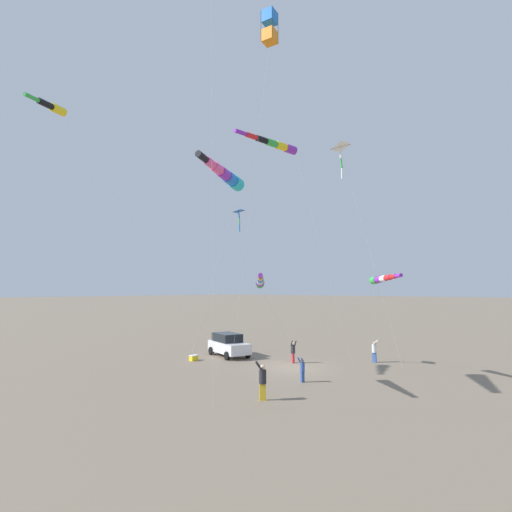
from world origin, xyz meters
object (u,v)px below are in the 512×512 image
at_px(person_adult_flyer, 262,379).
at_px(person_bystander_far, 293,350).
at_px(kite_windsock_teal_far_right, 275,144).
at_px(kite_windsock_small_distant, 260,281).
at_px(kite_delta_magenta_far_left, 239,212).
at_px(cooler_box, 194,358).
at_px(kite_delta_rainbow_low_near, 340,147).
at_px(kite_windsock_striped_overhead, 226,175).
at_px(kite_box_blue_topmost, 269,28).
at_px(kite_windsock_green_low_center, 51,107).
at_px(parked_car, 228,344).
at_px(kite_windsock_yellow_midlevel, 382,279).
at_px(person_child_grey_jacket, 374,350).
at_px(person_child_green_jacket, 302,368).

relative_size(person_adult_flyer, person_bystander_far, 1.12).
relative_size(person_bystander_far, kite_windsock_teal_far_right, 0.11).
bearing_deg(kite_windsock_small_distant, person_bystander_far, -156.70).
height_order(person_adult_flyer, kite_windsock_small_distant, kite_windsock_small_distant).
height_order(person_adult_flyer, kite_delta_magenta_far_left, kite_delta_magenta_far_left).
height_order(kite_windsock_small_distant, kite_windsock_teal_far_right, kite_windsock_teal_far_right).
bearing_deg(cooler_box, kite_delta_rainbow_low_near, 109.56).
relative_size(kite_windsock_small_distant, kite_delta_magenta_far_left, 0.85).
height_order(kite_windsock_striped_overhead, kite_box_blue_topmost, kite_box_blue_topmost).
bearing_deg(kite_windsock_teal_far_right, cooler_box, -98.51).
xyz_separation_m(person_bystander_far, kite_delta_rainbow_low_near, (0.37, 4.47, 14.49)).
relative_size(kite_box_blue_topmost, kite_windsock_small_distant, 2.04).
bearing_deg(cooler_box, kite_windsock_green_low_center, -14.43).
bearing_deg(kite_box_blue_topmost, kite_windsock_striped_overhead, -99.63).
bearing_deg(person_bystander_far, parked_car, -79.50).
relative_size(cooler_box, kite_windsock_yellow_midlevel, 0.08).
height_order(person_child_grey_jacket, kite_box_blue_topmost, kite_box_blue_topmost).
xyz_separation_m(person_adult_flyer, kite_windsock_green_low_center, (5.36, -13.64, 16.45)).
bearing_deg(kite_windsock_small_distant, kite_delta_magenta_far_left, -125.75).
bearing_deg(parked_car, person_adult_flyer, 52.42).
height_order(cooler_box, person_child_grey_jacket, person_child_grey_jacket).
distance_m(person_child_green_jacket, kite_windsock_yellow_midlevel, 7.61).
xyz_separation_m(kite_windsock_yellow_midlevel, kite_windsock_small_distant, (7.43, -3.87, -0.23)).
distance_m(person_bystander_far, kite_windsock_small_distant, 9.76).
distance_m(kite_windsock_striped_overhead, kite_windsock_teal_far_right, 4.23).
bearing_deg(kite_windsock_green_low_center, cooler_box, 165.57).
xyz_separation_m(kite_windsock_yellow_midlevel, kite_delta_rainbow_low_near, (0.11, -2.71, 9.25)).
distance_m(cooler_box, person_child_green_jacket, 10.39).
bearing_deg(kite_windsock_striped_overhead, person_child_grey_jacket, 167.82).
bearing_deg(person_child_grey_jacket, kite_windsock_teal_far_right, -10.16).
distance_m(kite_box_blue_topmost, kite_windsock_teal_far_right, 6.45).
relative_size(cooler_box, kite_windsock_small_distant, 0.06).
xyz_separation_m(cooler_box, person_child_green_jacket, (0.38, 10.37, 0.60)).
distance_m(kite_windsock_green_low_center, kite_delta_rainbow_low_near, 19.59).
relative_size(person_adult_flyer, kite_delta_rainbow_low_near, 0.12).
relative_size(parked_car, person_child_green_jacket, 3.14).
xyz_separation_m(person_adult_flyer, kite_windsock_striped_overhead, (-0.23, -2.94, 11.00)).
height_order(person_adult_flyer, kite_windsock_green_low_center, kite_windsock_green_low_center).
distance_m(person_adult_flyer, person_child_green_jacket, 4.50).
distance_m(kite_delta_rainbow_low_near, kite_windsock_small_distant, 12.03).
distance_m(kite_box_blue_topmost, kite_delta_magenta_far_left, 12.06).
bearing_deg(person_child_grey_jacket, person_bystander_far, -46.83).
height_order(person_child_grey_jacket, kite_windsock_green_low_center, kite_windsock_green_low_center).
distance_m(parked_car, kite_windsock_teal_far_right, 16.66).
bearing_deg(kite_windsock_yellow_midlevel, kite_windsock_small_distant, -27.51).
xyz_separation_m(kite_box_blue_topmost, kite_delta_rainbow_low_near, (-9.11, -1.01, -3.50)).
bearing_deg(kite_delta_rainbow_low_near, kite_box_blue_topmost, 6.32).
xyz_separation_m(kite_windsock_green_low_center, kite_windsock_yellow_midlevel, (-14.17, 16.21, -11.32)).
distance_m(person_adult_flyer, kite_windsock_teal_far_right, 14.07).
distance_m(cooler_box, person_bystander_far, 7.70).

